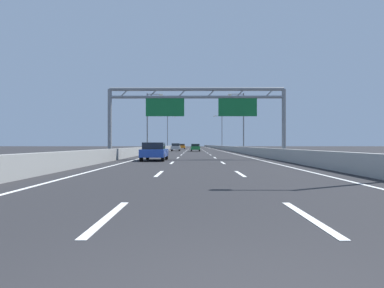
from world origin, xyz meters
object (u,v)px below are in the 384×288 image
at_px(sign_gantry, 198,105).
at_px(yellow_car, 194,146).
at_px(streetlamp_left_near, 1,35).
at_px(silver_car, 176,147).
at_px(streetlamp_right_mid, 242,119).
at_px(black_car, 194,146).
at_px(green_car, 195,147).
at_px(streetlamp_right_far, 221,130).
at_px(streetlamp_left_far, 168,130).
at_px(orange_car, 182,146).
at_px(streetlamp_left_mid, 149,119).
at_px(blue_car, 155,151).

height_order(sign_gantry, yellow_car, sign_gantry).
xyz_separation_m(streetlamp_left_near, silver_car, (3.63, 54.59, -4.62)).
height_order(streetlamp_left_near, yellow_car, streetlamp_left_near).
xyz_separation_m(streetlamp_left_near, yellow_car, (7.25, 103.78, -4.66)).
xyz_separation_m(streetlamp_right_mid, black_car, (-7.52, 71.71, -4.69)).
distance_m(streetlamp_left_near, yellow_car, 104.14).
bearing_deg(green_car, streetlamp_right_far, 77.04).
bearing_deg(silver_car, streetlamp_right_mid, -48.51).
distance_m(streetlamp_left_far, silver_car, 29.62).
relative_size(streetlamp_right_mid, yellow_car, 2.04).
relative_size(orange_car, silver_car, 1.07).
bearing_deg(streetlamp_left_near, orange_car, 87.25).
height_order(streetlamp_left_near, black_car, streetlamp_left_near).
height_order(streetlamp_right_far, black_car, streetlamp_right_far).
xyz_separation_m(streetlamp_right_mid, streetlamp_left_far, (-14.93, 41.81, 0.00)).
height_order(streetlamp_left_mid, yellow_car, streetlamp_left_mid).
xyz_separation_m(streetlamp_left_near, streetlamp_right_far, (14.93, 83.62, 0.00)).
xyz_separation_m(streetlamp_right_far, silver_car, (-11.30, -29.03, -4.62)).
height_order(streetlamp_right_mid, yellow_car, streetlamp_right_mid).
xyz_separation_m(blue_car, silver_car, (-0.40, 39.62, 0.04)).
distance_m(streetlamp_left_far, orange_car, 6.50).
height_order(streetlamp_right_mid, streetlamp_right_far, same).
xyz_separation_m(sign_gantry, yellow_car, (-0.31, 86.30, -4.06)).
height_order(streetlamp_right_mid, orange_car, streetlamp_right_mid).
xyz_separation_m(sign_gantry, streetlamp_left_near, (-7.56, -17.48, 0.60)).
bearing_deg(green_car, orange_car, 96.87).
relative_size(streetlamp_right_mid, green_car, 2.25).
relative_size(streetlamp_left_mid, silver_car, 2.28).
xyz_separation_m(orange_car, blue_car, (0.12, -66.31, -0.02)).
distance_m(streetlamp_left_near, streetlamp_left_mid, 41.81).
distance_m(streetlamp_left_near, black_car, 113.85).
bearing_deg(streetlamp_right_far, blue_car, -99.03).
xyz_separation_m(streetlamp_left_mid, green_car, (7.51, 9.54, -4.67)).
bearing_deg(orange_car, streetlamp_left_near, -92.75).
height_order(orange_car, blue_car, blue_car).
bearing_deg(black_car, streetlamp_right_mid, -84.01).
bearing_deg(blue_car, streetlamp_left_far, 93.36).
height_order(streetlamp_left_far, black_car, streetlamp_left_far).
relative_size(streetlamp_left_mid, streetlamp_left_far, 1.00).
height_order(yellow_car, orange_car, yellow_car).
relative_size(streetlamp_right_mid, orange_car, 2.14).
xyz_separation_m(streetlamp_left_mid, orange_car, (3.90, 39.47, -4.65)).
xyz_separation_m(streetlamp_left_near, green_car, (7.51, 51.35, -4.67)).
bearing_deg(yellow_car, streetlamp_right_mid, -82.93).
bearing_deg(streetlamp_left_mid, streetlamp_left_far, 90.00).
xyz_separation_m(streetlamp_right_far, orange_car, (-11.03, -2.34, -4.65)).
bearing_deg(streetlamp_right_far, streetlamp_left_far, 180.00).
relative_size(streetlamp_right_far, blue_car, 2.02).
bearing_deg(streetlamp_left_mid, sign_gantry, -72.73).
bearing_deg(sign_gantry, silver_car, 96.05).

